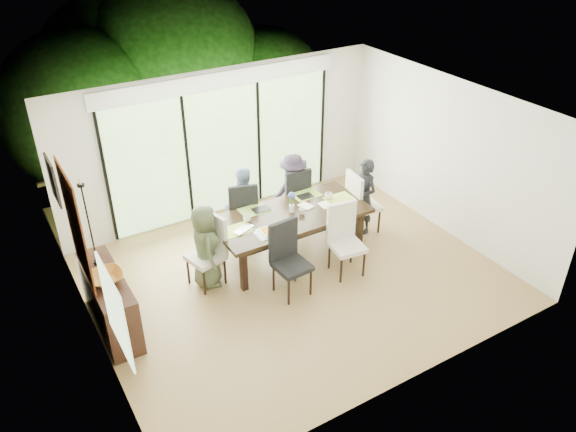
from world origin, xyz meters
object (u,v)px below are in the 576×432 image
chair_left_end (205,252)px  person_far_right (293,190)px  cup_c (329,196)px  sideboard (110,302)px  vase (292,208)px  laptop (246,231)px  cup_b (302,211)px  chair_right_end (365,201)px  chair_far_left (242,209)px  chair_near_right (348,242)px  person_left_end (206,246)px  chair_near_left (292,261)px  person_right_end (364,197)px  table_top (291,215)px  cup_a (247,219)px  bowl (106,277)px  chair_far_right (292,195)px  person_far_left (242,205)px

chair_left_end → person_far_right: 2.21m
cup_c → sideboard: size_ratio=0.09×
vase → laptop: size_ratio=0.36×
cup_c → cup_b: bearing=-162.9°
chair_right_end → sideboard: chair_right_end is taller
chair_far_left → chair_near_right: bearing=135.9°
chair_far_left → person_left_end: (-1.03, -0.85, 0.10)m
sideboard → chair_right_end: bearing=2.9°
chair_right_end → cup_c: chair_right_end is taller
chair_near_left → person_right_end: 2.17m
table_top → cup_b: size_ratio=24.00×
cup_b → cup_c: size_ratio=0.81×
table_top → chair_far_left: 0.98m
chair_right_end → person_left_end: 2.98m
table_top → laptop: laptop is taller
person_right_end → cup_c: person_right_end is taller
person_left_end → person_far_right: same height
chair_far_left → chair_near_left: same height
person_right_end → person_far_right: same height
chair_near_left → cup_a: 1.07m
chair_left_end → cup_b: bearing=72.7°
person_right_end → chair_near_right: bearing=-53.0°
laptop → bowl: bowl is taller
chair_far_left → bowl: (-2.56, -1.18, 0.33)m
chair_far_right → cup_b: 1.06m
person_right_end → person_far_right: bearing=-136.4°
table_top → vase: bearing=45.0°
table_top → cup_b: bearing=-33.7°
person_left_end → bowl: 1.59m
chair_far_left → cup_a: size_ratio=8.87×
vase → laptop: (-0.90, -0.15, -0.05)m
person_right_end → sideboard: bearing=-91.7°
cup_a → person_far_right: bearing=28.5°
person_far_left → chair_left_end: bearing=36.2°
person_far_right → vase: bearing=64.0°
table_top → chair_near_right: chair_near_right is taller
chair_near_left → laptop: 0.87m
chair_near_left → person_left_end: 1.31m
table_top → chair_left_end: bearing=180.0°
table_top → chair_near_left: 1.02m
person_left_end → laptop: (0.63, -0.10, 0.12)m
person_far_left → sideboard: bearing=20.2°
person_far_right → cup_b: 1.02m
table_top → sideboard: (-3.01, -0.23, -0.33)m
chair_far_right → laptop: chair_far_right is taller
sideboard → cup_a: bearing=9.3°
chair_left_end → person_left_end: size_ratio=0.85×
person_far_left → cup_c: (1.25, -0.73, 0.16)m
table_top → cup_a: 0.72m
chair_left_end → bowl: (-1.51, -0.33, 0.33)m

